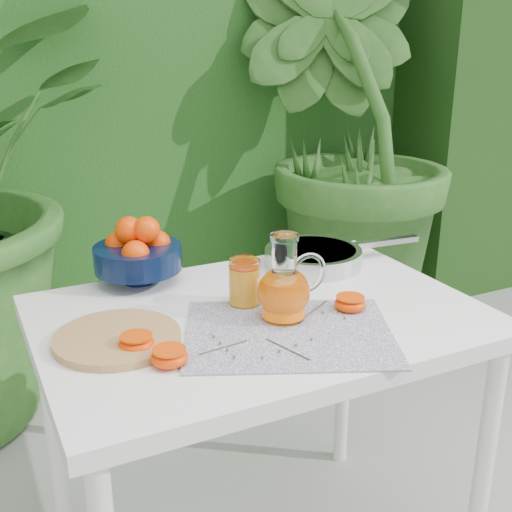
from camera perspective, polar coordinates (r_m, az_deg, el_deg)
name	(u,v)px	position (r m, az deg, el deg)	size (l,w,h in m)	color
hedge_backdrop	(81,67)	(3.35, -15.32, 15.88)	(8.00, 1.65, 2.50)	#1B4914
potted_plant_right	(342,139)	(2.95, 7.61, 10.23)	(1.80, 1.80, 1.80)	#2A5E20
white_table	(260,344)	(1.52, 0.33, -7.79)	(1.00, 0.70, 0.75)	white
placemat	(289,333)	(1.38, 2.92, -6.85)	(0.44, 0.34, 0.00)	#0B0F40
cutting_board	(117,338)	(1.37, -12.24, -7.16)	(0.26, 0.26, 0.02)	#B0814F
fruit_bowl	(138,252)	(1.66, -10.47, 0.37)	(0.29, 0.29, 0.18)	black
juice_pitcher	(285,290)	(1.42, 2.56, -3.00)	(0.17, 0.12, 0.20)	white
juice_tumbler	(245,283)	(1.50, -1.02, -2.40)	(0.09, 0.09, 0.11)	white
saute_pan	(315,256)	(1.77, 5.23, -0.01)	(0.48, 0.29, 0.05)	#B0B0B4
orange_halves	(225,333)	(1.34, -2.73, -6.82)	(0.59, 0.17, 0.04)	#FC4D02
thyme_sprigs	(278,333)	(1.37, 1.97, -6.87)	(0.37, 0.27, 0.01)	brown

